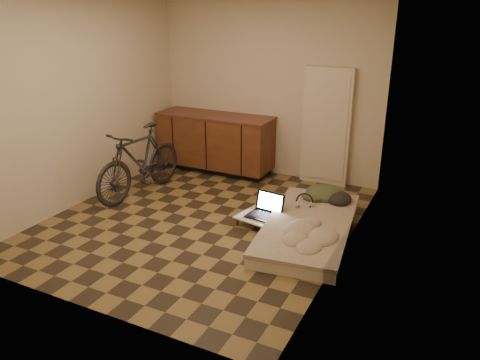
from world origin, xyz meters
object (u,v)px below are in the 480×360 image
at_px(bicycle, 139,158).
at_px(futon, 309,228).
at_px(lap_desk, 268,219).
at_px(laptop, 265,211).

xyz_separation_m(bicycle, futon, (2.50, -0.15, -0.45)).
bearing_deg(lap_desk, laptop, 146.80).
distance_m(bicycle, lap_desk, 2.05).
bearing_deg(bicycle, lap_desk, 0.25).
bearing_deg(laptop, bicycle, -176.82).
xyz_separation_m(bicycle, lap_desk, (2.00, -0.18, -0.43)).
relative_size(bicycle, lap_desk, 2.09).
relative_size(lap_desk, laptop, 1.91).
xyz_separation_m(bicycle, laptop, (1.94, -0.12, -0.36)).
relative_size(bicycle, futon, 0.80).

